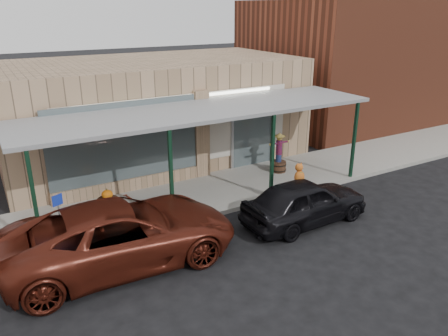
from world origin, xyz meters
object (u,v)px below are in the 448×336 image
parked_sedan (305,201)px  barrel_pumpkin (108,203)px  car_maroon (122,234)px  handicap_sign (59,213)px  barrel_scarecrow (279,158)px

parked_sedan → barrel_pumpkin: bearing=54.4°
car_maroon → handicap_sign: bearing=42.4°
barrel_pumpkin → handicap_sign: bearing=-140.0°
barrel_scarecrow → car_maroon: 7.79m
parked_sedan → car_maroon: size_ratio=0.70×
parked_sedan → car_maroon: bearing=82.2°
handicap_sign → parked_sedan: parked_sedan is taller
parked_sedan → car_maroon: (-5.47, 0.60, 0.12)m
barrel_scarecrow → car_maroon: barrel_scarecrow is taller
handicap_sign → car_maroon: bearing=-74.2°
barrel_pumpkin → car_maroon: car_maroon is taller
barrel_scarecrow → car_maroon: size_ratio=0.26×
barrel_scarecrow → barrel_pumpkin: 6.77m
barrel_pumpkin → handicap_sign: 2.24m
barrel_scarecrow → handicap_sign: size_ratio=1.07×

